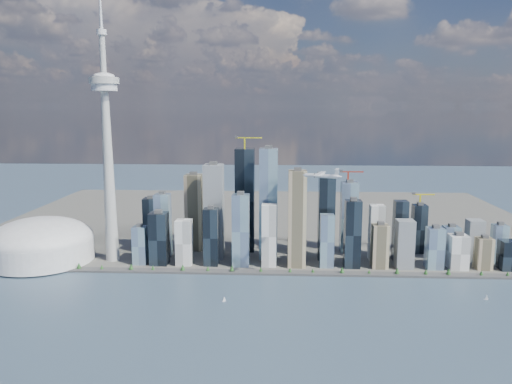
{
  "coord_description": "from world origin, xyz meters",
  "views": [
    {
      "loc": [
        34.83,
        -637.63,
        306.65
      ],
      "look_at": [
        -9.8,
        260.0,
        152.48
      ],
      "focal_mm": 35.0,
      "sensor_mm": 36.0,
      "label": 1
    }
  ],
  "objects_px": {
    "dome_stadium": "(41,243)",
    "airplane": "(322,175)",
    "needle_tower": "(107,144)",
    "sailboat_west": "(224,300)",
    "sailboat_east": "(486,298)"
  },
  "relations": [
    {
      "from": "dome_stadium",
      "to": "airplane",
      "type": "distance_m",
      "value": 577.38
    },
    {
      "from": "needle_tower",
      "to": "airplane",
      "type": "xyz_separation_m",
      "value": [
        402.64,
        -131.22,
        -40.78
      ]
    },
    {
      "from": "needle_tower",
      "to": "sailboat_west",
      "type": "distance_m",
      "value": 392.21
    },
    {
      "from": "dome_stadium",
      "to": "airplane",
      "type": "xyz_separation_m",
      "value": [
        542.64,
        -121.22,
        155.62
      ]
    },
    {
      "from": "needle_tower",
      "to": "airplane",
      "type": "height_order",
      "value": "needle_tower"
    },
    {
      "from": "sailboat_west",
      "to": "sailboat_east",
      "type": "relative_size",
      "value": 0.91
    },
    {
      "from": "airplane",
      "to": "sailboat_west",
      "type": "xyz_separation_m",
      "value": [
        -156.11,
        -65.57,
        -192.3
      ]
    },
    {
      "from": "dome_stadium",
      "to": "sailboat_west",
      "type": "bearing_deg",
      "value": -25.79
    },
    {
      "from": "dome_stadium",
      "to": "sailboat_east",
      "type": "distance_m",
      "value": 823.85
    },
    {
      "from": "dome_stadium",
      "to": "airplane",
      "type": "bearing_deg",
      "value": -12.59
    },
    {
      "from": "dome_stadium",
      "to": "sailboat_east",
      "type": "relative_size",
      "value": 21.06
    },
    {
      "from": "needle_tower",
      "to": "sailboat_west",
      "type": "relative_size",
      "value": 64.02
    },
    {
      "from": "airplane",
      "to": "needle_tower",
      "type": "bearing_deg",
      "value": 179.27
    },
    {
      "from": "dome_stadium",
      "to": "sailboat_east",
      "type": "height_order",
      "value": "dome_stadium"
    },
    {
      "from": "dome_stadium",
      "to": "sailboat_west",
      "type": "height_order",
      "value": "dome_stadium"
    }
  ]
}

